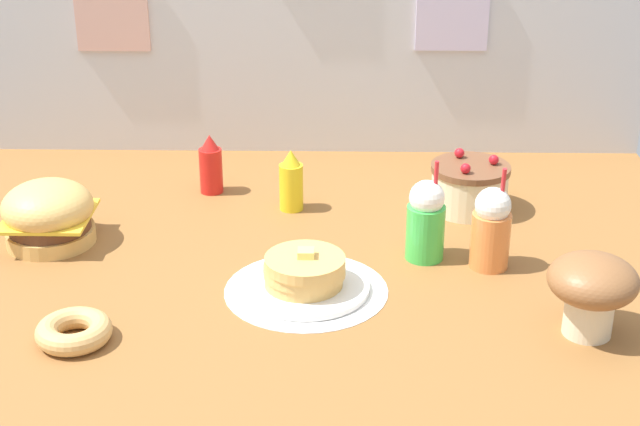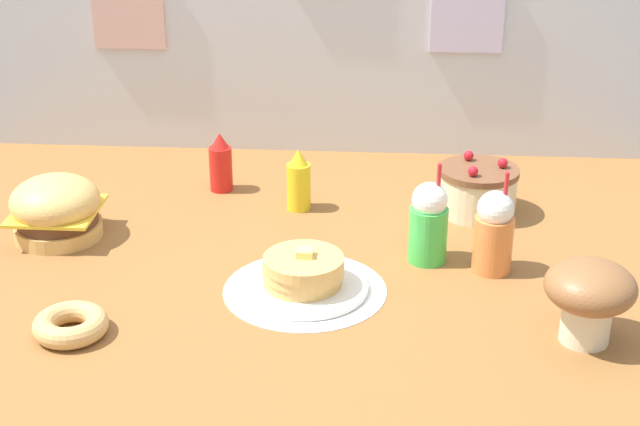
{
  "view_description": "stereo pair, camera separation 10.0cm",
  "coord_description": "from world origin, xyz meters",
  "px_view_note": "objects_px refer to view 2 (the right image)",
  "views": [
    {
      "loc": [
        0.14,
        -2.01,
        1.09
      ],
      "look_at": [
        0.1,
        0.0,
        0.17
      ],
      "focal_mm": 53.53,
      "sensor_mm": 36.0,
      "label": 1
    },
    {
      "loc": [
        0.24,
        -2.0,
        1.09
      ],
      "look_at": [
        0.1,
        0.0,
        0.17
      ],
      "focal_mm": 53.53,
      "sensor_mm": 36.0,
      "label": 2
    }
  ],
  "objects_px": {
    "layer_cake": "(478,190)",
    "burger": "(56,209)",
    "mushroom_stool": "(589,294)",
    "cream_soda_cup": "(429,223)",
    "ketchup_bottle": "(221,164)",
    "pancake_stack": "(304,275)",
    "mustard_bottle": "(299,181)",
    "orange_float_cup": "(494,232)",
    "donut_pink_glaze": "(71,324)"
  },
  "relations": [
    {
      "from": "layer_cake",
      "to": "burger",
      "type": "bearing_deg",
      "value": -168.14
    },
    {
      "from": "mushroom_stool",
      "to": "layer_cake",
      "type": "bearing_deg",
      "value": 105.04
    },
    {
      "from": "burger",
      "to": "cream_soda_cup",
      "type": "bearing_deg",
      "value": -4.08
    },
    {
      "from": "layer_cake",
      "to": "ketchup_bottle",
      "type": "bearing_deg",
      "value": 171.44
    },
    {
      "from": "pancake_stack",
      "to": "mushroom_stool",
      "type": "bearing_deg",
      "value": -15.96
    },
    {
      "from": "layer_cake",
      "to": "mustard_bottle",
      "type": "relative_size",
      "value": 1.25
    },
    {
      "from": "layer_cake",
      "to": "mustard_bottle",
      "type": "height_order",
      "value": "mustard_bottle"
    },
    {
      "from": "ketchup_bottle",
      "to": "mustard_bottle",
      "type": "bearing_deg",
      "value": -26.35
    },
    {
      "from": "pancake_stack",
      "to": "burger",
      "type": "bearing_deg",
      "value": 159.72
    },
    {
      "from": "ketchup_bottle",
      "to": "orange_float_cup",
      "type": "distance_m",
      "value": 0.86
    },
    {
      "from": "mushroom_stool",
      "to": "donut_pink_glaze",
      "type": "bearing_deg",
      "value": -177.21
    },
    {
      "from": "burger",
      "to": "ketchup_bottle",
      "type": "xyz_separation_m",
      "value": [
        0.37,
        0.34,
        0.0
      ]
    },
    {
      "from": "burger",
      "to": "cream_soda_cup",
      "type": "xyz_separation_m",
      "value": [
        0.95,
        -0.07,
        0.02
      ]
    },
    {
      "from": "burger",
      "to": "orange_float_cup",
      "type": "bearing_deg",
      "value": -5.68
    },
    {
      "from": "ketchup_bottle",
      "to": "donut_pink_glaze",
      "type": "xyz_separation_m",
      "value": [
        -0.19,
        -0.81,
        -0.05
      ]
    },
    {
      "from": "ketchup_bottle",
      "to": "mushroom_stool",
      "type": "relative_size",
      "value": 0.91
    },
    {
      "from": "donut_pink_glaze",
      "to": "mushroom_stool",
      "type": "bearing_deg",
      "value": 2.79
    },
    {
      "from": "mustard_bottle",
      "to": "orange_float_cup",
      "type": "xyz_separation_m",
      "value": [
        0.5,
        -0.33,
        0.02
      ]
    },
    {
      "from": "burger",
      "to": "layer_cake",
      "type": "bearing_deg",
      "value": 11.86
    },
    {
      "from": "pancake_stack",
      "to": "orange_float_cup",
      "type": "relative_size",
      "value": 1.13
    },
    {
      "from": "cream_soda_cup",
      "to": "mustard_bottle",
      "type": "bearing_deg",
      "value": 139.81
    },
    {
      "from": "mustard_bottle",
      "to": "cream_soda_cup",
      "type": "relative_size",
      "value": 0.67
    },
    {
      "from": "pancake_stack",
      "to": "layer_cake",
      "type": "height_order",
      "value": "layer_cake"
    },
    {
      "from": "layer_cake",
      "to": "ketchup_bottle",
      "type": "height_order",
      "value": "ketchup_bottle"
    },
    {
      "from": "burger",
      "to": "pancake_stack",
      "type": "height_order",
      "value": "burger"
    },
    {
      "from": "mustard_bottle",
      "to": "cream_soda_cup",
      "type": "distance_m",
      "value": 0.45
    },
    {
      "from": "layer_cake",
      "to": "ketchup_bottle",
      "type": "relative_size",
      "value": 1.25
    },
    {
      "from": "donut_pink_glaze",
      "to": "mushroom_stool",
      "type": "distance_m",
      "value": 1.1
    },
    {
      "from": "mustard_bottle",
      "to": "layer_cake",
      "type": "bearing_deg",
      "value": 0.88
    },
    {
      "from": "mushroom_stool",
      "to": "pancake_stack",
      "type": "bearing_deg",
      "value": 164.04
    },
    {
      "from": "burger",
      "to": "mustard_bottle",
      "type": "relative_size",
      "value": 1.33
    },
    {
      "from": "pancake_stack",
      "to": "orange_float_cup",
      "type": "xyz_separation_m",
      "value": [
        0.45,
        0.13,
        0.06
      ]
    },
    {
      "from": "pancake_stack",
      "to": "mustard_bottle",
      "type": "height_order",
      "value": "mustard_bottle"
    },
    {
      "from": "layer_cake",
      "to": "mushroom_stool",
      "type": "bearing_deg",
      "value": -74.96
    },
    {
      "from": "layer_cake",
      "to": "donut_pink_glaze",
      "type": "distance_m",
      "value": 1.16
    },
    {
      "from": "pancake_stack",
      "to": "ketchup_bottle",
      "type": "bearing_deg",
      "value": 116.33
    },
    {
      "from": "layer_cake",
      "to": "orange_float_cup",
      "type": "xyz_separation_m",
      "value": [
        0.01,
        -0.34,
        0.04
      ]
    },
    {
      "from": "donut_pink_glaze",
      "to": "mushroom_stool",
      "type": "xyz_separation_m",
      "value": [
        1.09,
        0.05,
        0.09
      ]
    },
    {
      "from": "orange_float_cup",
      "to": "pancake_stack",
      "type": "bearing_deg",
      "value": -163.23
    },
    {
      "from": "burger",
      "to": "donut_pink_glaze",
      "type": "distance_m",
      "value": 0.51
    },
    {
      "from": "cream_soda_cup",
      "to": "donut_pink_glaze",
      "type": "bearing_deg",
      "value": -152.36
    },
    {
      "from": "layer_cake",
      "to": "ketchup_bottle",
      "type": "xyz_separation_m",
      "value": [
        -0.73,
        0.11,
        0.01
      ]
    },
    {
      "from": "burger",
      "to": "pancake_stack",
      "type": "relative_size",
      "value": 0.78
    },
    {
      "from": "pancake_stack",
      "to": "layer_cake",
      "type": "relative_size",
      "value": 1.36
    },
    {
      "from": "cream_soda_cup",
      "to": "mushroom_stool",
      "type": "height_order",
      "value": "cream_soda_cup"
    },
    {
      "from": "ketchup_bottle",
      "to": "orange_float_cup",
      "type": "height_order",
      "value": "orange_float_cup"
    },
    {
      "from": "donut_pink_glaze",
      "to": "ketchup_bottle",
      "type": "bearing_deg",
      "value": 76.71
    },
    {
      "from": "ketchup_bottle",
      "to": "donut_pink_glaze",
      "type": "height_order",
      "value": "ketchup_bottle"
    },
    {
      "from": "pancake_stack",
      "to": "cream_soda_cup",
      "type": "height_order",
      "value": "cream_soda_cup"
    },
    {
      "from": "pancake_stack",
      "to": "cream_soda_cup",
      "type": "relative_size",
      "value": 1.13
    }
  ]
}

